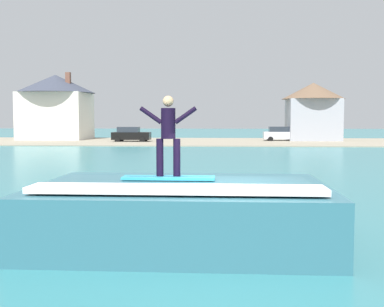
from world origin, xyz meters
The scene contains 11 objects.
ground_plane centered at (0.00, 0.00, 0.00)m, with size 260.00×260.00×0.00m, color teal.
wave_crest centered at (-1.04, 0.84, 0.70)m, with size 6.56×4.62×1.49m.
surfboard centered at (-1.31, 0.48, 1.52)m, with size 2.04×0.52×0.06m.
surfer centered at (-1.32, 0.55, 2.55)m, with size 1.28×0.32×1.78m.
shoreline_bank centered at (0.00, 49.14, 0.05)m, with size 120.00×20.01×0.11m.
car_near_shore centered at (-11.14, 47.77, 0.95)m, with size 4.55×2.32×1.86m.
car_far_shore centered at (7.18, 50.91, 0.95)m, with size 4.53×2.21×1.86m.
house_with_chimney centered at (-22.27, 53.49, 4.86)m, with size 10.40×10.40×8.85m.
house_gabled_white centered at (11.30, 52.27, 4.12)m, with size 7.86×7.86×7.35m.
tree_tall_bare centered at (10.83, 56.69, 4.80)m, with size 2.15×2.15×6.06m.
tree_short_bushy centered at (13.31, 57.36, 4.11)m, with size 2.56×2.56×5.49m.
Camera 1 is at (-0.12, -10.15, 2.83)m, focal length 45.49 mm.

